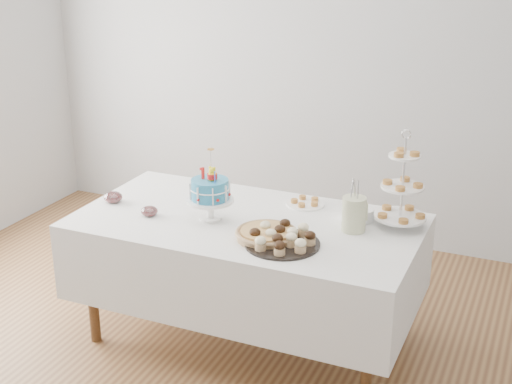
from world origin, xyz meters
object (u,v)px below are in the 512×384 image
at_px(table, 247,257).
at_px(jam_bowl_b, 149,211).
at_px(plate_stack, 358,214).
at_px(jam_bowl_a, 113,197).
at_px(utensil_pitcher, 354,213).
at_px(cupcake_tray, 282,237).
at_px(pie, 267,234).
at_px(birthday_cake, 210,201).
at_px(tiered_stand, 402,187).
at_px(pastry_plate, 305,203).

xyz_separation_m(table, jam_bowl_b, (-0.53, -0.16, 0.25)).
bearing_deg(jam_bowl_b, plate_stack, 20.90).
height_order(jam_bowl_a, utensil_pitcher, utensil_pitcher).
xyz_separation_m(cupcake_tray, pie, (-0.10, 0.03, -0.01)).
xyz_separation_m(pie, plate_stack, (0.36, 0.46, 0.00)).
relative_size(birthday_cake, utensil_pitcher, 1.40).
xyz_separation_m(birthday_cake, jam_bowl_b, (-0.34, -0.09, -0.08)).
relative_size(pie, jam_bowl_b, 3.47).
bearing_deg(plate_stack, pie, -128.66).
relative_size(tiered_stand, plate_stack, 3.10).
xyz_separation_m(table, tiered_stand, (0.81, 0.25, 0.46)).
distance_m(jam_bowl_a, utensil_pitcher, 1.44).
bearing_deg(tiered_stand, table, -163.06).
relative_size(cupcake_tray, utensil_pitcher, 1.35).
distance_m(table, jam_bowl_b, 0.61).
bearing_deg(cupcake_tray, plate_stack, 61.81).
distance_m(pie, utensil_pitcher, 0.49).
height_order(pie, plate_stack, plate_stack).
xyz_separation_m(pastry_plate, jam_bowl_b, (-0.76, -0.51, 0.01)).
distance_m(cupcake_tray, pie, 0.11).
bearing_deg(jam_bowl_b, birthday_cake, 13.99).
relative_size(pie, plate_stack, 1.87).
bearing_deg(table, cupcake_tray, -37.15).
bearing_deg(birthday_cake, tiered_stand, 27.68).
distance_m(plate_stack, pastry_plate, 0.36).
relative_size(jam_bowl_b, utensil_pitcher, 0.33).
bearing_deg(utensil_pitcher, jam_bowl_b, 172.88).
xyz_separation_m(jam_bowl_a, jam_bowl_b, (0.31, -0.10, -0.00)).
xyz_separation_m(pie, utensil_pitcher, (0.38, 0.29, 0.07)).
bearing_deg(jam_bowl_b, cupcake_tray, -4.72).
relative_size(table, pastry_plate, 8.46).
xyz_separation_m(pie, pastry_plate, (0.02, 0.55, -0.02)).
height_order(tiered_stand, jam_bowl_a, tiered_stand).
xyz_separation_m(birthday_cake, tiered_stand, (0.99, 0.32, 0.12)).
distance_m(pie, plate_stack, 0.58).
distance_m(pie, tiered_stand, 0.77).
height_order(tiered_stand, pastry_plate, tiered_stand).
height_order(birthday_cake, pastry_plate, birthday_cake).
xyz_separation_m(tiered_stand, jam_bowl_a, (-1.65, -0.31, -0.20)).
bearing_deg(plate_stack, birthday_cake, -156.13).
xyz_separation_m(birthday_cake, plate_stack, (0.76, 0.33, -0.08)).
height_order(table, plate_stack, plate_stack).
bearing_deg(plate_stack, pastry_plate, 165.24).
distance_m(birthday_cake, pastry_plate, 0.60).
xyz_separation_m(cupcake_tray, pastry_plate, (-0.08, 0.58, -0.03)).
height_order(pastry_plate, utensil_pitcher, utensil_pitcher).
bearing_deg(tiered_stand, cupcake_tray, -136.29).
bearing_deg(tiered_stand, jam_bowl_a, -169.24).
distance_m(table, pie, 0.38).
bearing_deg(birthday_cake, jam_bowl_b, -156.36).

